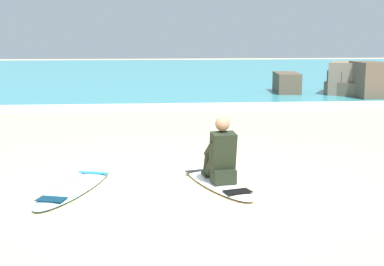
% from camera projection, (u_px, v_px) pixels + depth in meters
% --- Properties ---
extents(ground_plane, '(80.00, 80.00, 0.00)m').
position_uv_depth(ground_plane, '(182.00, 187.00, 8.16)').
color(ground_plane, '#CCB584').
extents(sea, '(80.00, 28.00, 0.10)m').
position_uv_depth(sea, '(152.00, 73.00, 29.82)').
color(sea, teal).
rests_on(sea, ground).
extents(breaking_foam, '(80.00, 0.90, 0.11)m').
position_uv_depth(breaking_foam, '(161.00, 107.00, 16.38)').
color(breaking_foam, white).
rests_on(breaking_foam, ground).
extents(surfboard_main, '(1.11, 2.21, 0.08)m').
position_uv_depth(surfboard_main, '(217.00, 182.00, 8.29)').
color(surfboard_main, white).
rests_on(surfboard_main, ground).
extents(surfer_seated, '(0.45, 0.75, 0.95)m').
position_uv_depth(surfer_seated, '(221.00, 156.00, 8.13)').
color(surfer_seated, black).
rests_on(surfer_seated, surfboard_main).
extents(surfboard_spare_near, '(1.20, 2.42, 0.08)m').
position_uv_depth(surfboard_spare_near, '(75.00, 186.00, 8.04)').
color(surfboard_spare_near, '#9ED1E5').
rests_on(surfboard_spare_near, ground).
extents(rock_outcrop_distant, '(3.81, 3.29, 1.25)m').
position_uv_depth(rock_outcrop_distant, '(343.00, 83.00, 19.25)').
color(rock_outcrop_distant, brown).
rests_on(rock_outcrop_distant, ground).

